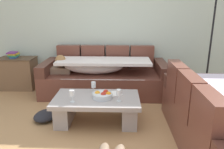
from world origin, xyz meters
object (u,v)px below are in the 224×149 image
Objects in this scene: couch_along_wall at (102,77)px; wine_glass_near_left at (72,94)px; couch_near_window at (219,122)px; open_magazine at (111,94)px; wine_glass_far_back at (94,85)px; side_cabinet at (18,73)px; coffee_table at (97,106)px; book_stack_on_cabinet at (13,55)px; wine_glass_near_right at (119,93)px; fruit_bowl at (103,95)px; floor_lamp at (210,37)px; crumpled_garment at (46,115)px.

couch_along_wall is 1.36m from wine_glass_near_left.
open_magazine is at bearing 61.02° from couch_near_window.
wine_glass_far_back is 2.08m from side_cabinet.
open_magazine is (0.21, 0.12, 0.15)m from coffee_table.
open_magazine is (0.27, -0.07, -0.11)m from wine_glass_far_back.
coffee_table is at bearing -37.41° from book_stack_on_cabinet.
open_magazine is (-1.25, 0.69, 0.05)m from couch_near_window.
side_cabinet is at bearing -0.54° from book_stack_on_cabinet.
couch_near_window is 1.67× the size of coffee_table.
couch_along_wall is 14.07× the size of wine_glass_near_left.
wine_glass_far_back is (-0.37, 0.31, 0.00)m from wine_glass_near_right.
wine_glass_near_right is 2.60m from book_stack_on_cabinet.
wine_glass_near_left is 1.00× the size of wine_glass_near_right.
wine_glass_near_left is 2.16m from book_stack_on_cabinet.
couch_near_window is 7.16× the size of fruit_bowl.
wine_glass_far_back is at bearing -34.46° from book_stack_on_cabinet.
wine_glass_near_right is 0.59× the size of open_magazine.
side_cabinet is (-1.96, 1.26, -0.06)m from open_magazine.
couch_near_window is 1.81m from wine_glass_near_left.
wine_glass_near_right is 1.00× the size of wine_glass_far_back.
floor_lamp is (1.78, 1.03, 0.69)m from fruit_bowl.
fruit_bowl is 2.32m from side_cabinet.
couch_along_wall is at bearing 175.86° from floor_lamp.
wine_glass_far_back is 0.30m from open_magazine.
wine_glass_far_back is 0.23× the size of side_cabinet.
fruit_bowl reaches higher than open_magazine.
couch_near_window is 5.01× the size of crumpled_garment.
book_stack_on_cabinet reaches higher than wine_glass_near_left.
couch_along_wall is at bearing 94.60° from fruit_bowl.
wine_glass_near_left is at bearing -124.91° from wine_glass_far_back.
side_cabinet is 1.80× the size of crumpled_garment.
wine_glass_near_left is 0.60m from open_magazine.
crumpled_garment is (-0.76, -1.10, -0.27)m from couch_along_wall.
open_magazine is 0.70× the size of crumpled_garment.
crumpled_garment is at bearing 163.40° from open_magazine.
floor_lamp is at bearing 36.15° from wine_glass_near_right.
floor_lamp is at bearing 23.29° from wine_glass_far_back.
wine_glass_near_left is at bearing -46.87° from side_cabinet.
coffee_table is 2.31m from floor_lamp.
couch_along_wall is at bearing -7.18° from book_stack_on_cabinet.
wine_glass_far_back is at bearing -156.71° from floor_lamp.
couch_along_wall is 5.84× the size of crumpled_garment.
coffee_table is 2.23m from side_cabinet.
couch_near_window is 12.08× the size of wine_glass_far_back.
couch_near_window is 3.81m from book_stack_on_cabinet.
floor_lamp is (3.63, -0.36, 0.80)m from side_cabinet.
couch_near_window is at bearing -21.57° from wine_glass_near_right.
wine_glass_near_left is 2.13m from side_cabinet.
side_cabinet is (-3.21, 1.95, -0.02)m from couch_near_window.
side_cabinet is 1.68m from crumpled_garment.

